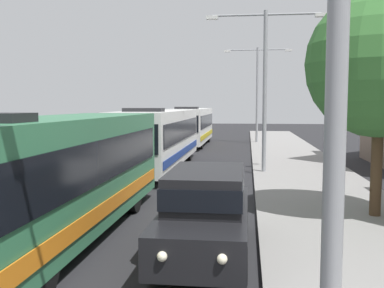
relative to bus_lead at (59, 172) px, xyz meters
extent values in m
cube|color=#33724C|center=(0.00, 0.02, 0.01)|extent=(2.50, 10.77, 2.70)
cube|color=black|center=(1.27, 0.02, 0.36)|extent=(0.04, 9.91, 1.00)
cube|color=black|center=(-1.27, 0.02, 0.36)|extent=(0.04, 9.91, 1.00)
cube|color=orange|center=(1.28, 0.02, -0.79)|extent=(0.03, 10.24, 0.36)
cylinder|color=black|center=(1.10, -3.32, -1.19)|extent=(0.28, 1.00, 1.00)
cylinder|color=black|center=(1.10, 2.98, -1.19)|extent=(0.28, 1.00, 1.00)
cylinder|color=black|center=(-1.10, 2.98, -1.19)|extent=(0.28, 1.00, 1.00)
cube|color=silver|center=(0.00, 12.69, 0.01)|extent=(2.50, 12.09, 2.70)
cube|color=black|center=(1.27, 12.69, 0.36)|extent=(0.04, 11.13, 1.00)
cube|color=black|center=(-1.27, 12.69, 0.36)|extent=(0.04, 11.13, 1.00)
cube|color=black|center=(0.00, 6.62, 0.31)|extent=(2.30, 0.04, 1.20)
cube|color=navy|center=(1.28, 12.69, -0.79)|extent=(0.03, 11.49, 0.36)
cube|color=black|center=(0.00, 9.06, 1.44)|extent=(1.75, 0.90, 0.16)
cylinder|color=black|center=(1.10, 8.94, -1.19)|extent=(0.28, 1.00, 1.00)
cylinder|color=black|center=(-1.10, 8.94, -1.19)|extent=(0.28, 1.00, 1.00)
cylinder|color=black|center=(1.10, 16.01, -1.19)|extent=(0.28, 1.00, 1.00)
cylinder|color=black|center=(-1.10, 16.01, -1.19)|extent=(0.28, 1.00, 1.00)
cube|color=silver|center=(0.00, 26.35, 0.01)|extent=(2.50, 10.86, 2.70)
cube|color=black|center=(1.27, 26.35, 0.36)|extent=(0.04, 9.99, 1.00)
cube|color=black|center=(-1.27, 26.35, 0.36)|extent=(0.04, 9.99, 1.00)
cube|color=black|center=(0.00, 20.90, 0.31)|extent=(2.30, 0.04, 1.20)
cube|color=gold|center=(1.28, 26.35, -0.79)|extent=(0.03, 10.31, 0.36)
cube|color=black|center=(0.00, 23.09, 1.44)|extent=(1.75, 0.90, 0.16)
cylinder|color=black|center=(1.10, 22.98, -1.19)|extent=(0.28, 1.00, 1.00)
cylinder|color=black|center=(-1.10, 22.98, -1.19)|extent=(0.28, 1.00, 1.00)
cylinder|color=black|center=(1.10, 29.33, -1.19)|extent=(0.28, 1.00, 1.00)
cylinder|color=black|center=(-1.10, 29.33, -1.19)|extent=(0.28, 1.00, 1.00)
cube|color=black|center=(3.70, -0.70, -0.99)|extent=(1.84, 4.89, 0.80)
cube|color=black|center=(3.70, -0.55, -0.19)|extent=(1.62, 2.84, 0.80)
cube|color=black|center=(3.70, -0.55, -0.19)|extent=(1.66, 2.93, 0.44)
sphere|color=#F9EFCC|center=(3.19, -3.16, -0.89)|extent=(0.18, 0.18, 0.18)
sphere|color=#F9EFCC|center=(4.20, -3.16, -0.89)|extent=(0.18, 0.18, 0.18)
cylinder|color=black|center=(2.88, -2.21, -1.34)|extent=(0.22, 0.70, 0.70)
cylinder|color=black|center=(4.52, -2.21, -1.34)|extent=(0.22, 0.70, 0.70)
cylinder|color=black|center=(2.88, 0.82, -1.34)|extent=(0.22, 0.70, 0.70)
cylinder|color=black|center=(4.52, 0.82, -1.34)|extent=(0.22, 0.70, 0.70)
cylinder|color=gray|center=(5.40, -6.12, 2.30)|extent=(0.20, 0.20, 7.69)
cylinder|color=gray|center=(5.40, 11.17, 2.27)|extent=(0.20, 0.20, 7.62)
cylinder|color=gray|center=(4.13, 11.17, 5.88)|extent=(2.53, 0.10, 0.10)
cube|color=silver|center=(2.87, 11.17, 5.80)|extent=(0.56, 0.28, 0.16)
cylinder|color=gray|center=(6.66, 11.17, 5.88)|extent=(2.53, 0.10, 0.10)
cube|color=silver|center=(7.93, 11.17, 5.80)|extent=(0.56, 0.28, 0.16)
cylinder|color=gray|center=(5.40, 28.47, 2.51)|extent=(0.20, 0.20, 8.10)
cylinder|color=gray|center=(4.10, 28.47, 6.36)|extent=(2.59, 0.10, 0.10)
cube|color=silver|center=(2.81, 28.47, 6.28)|extent=(0.56, 0.28, 0.16)
cylinder|color=gray|center=(6.69, 28.47, 6.36)|extent=(2.59, 0.10, 0.10)
cube|color=silver|center=(7.99, 28.47, 6.28)|extent=(0.56, 0.28, 0.16)
cylinder|color=#4C3823|center=(8.30, 2.90, -0.20)|extent=(0.32, 0.32, 2.68)
sphere|color=#387033|center=(8.30, 2.90, 2.81)|extent=(4.19, 4.19, 4.19)
camera|label=1|loc=(4.60, -10.31, 1.66)|focal=41.49mm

